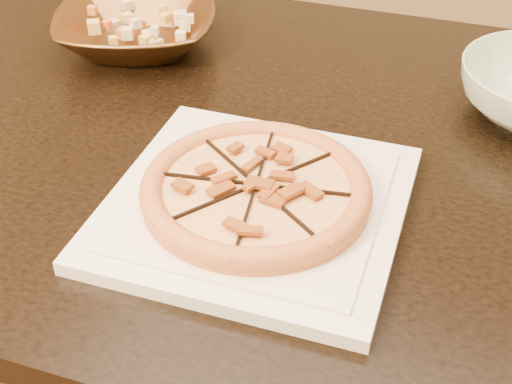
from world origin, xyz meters
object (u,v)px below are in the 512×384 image
Objects in this scene: dining_table at (223,182)px; pizza at (256,189)px; bronze_bowl at (137,29)px; plate at (256,205)px.

dining_table is 5.56× the size of pizza.
bronze_bowl is (-0.36, 0.31, -0.00)m from pizza.
bronze_bowl is (-0.23, 0.16, 0.13)m from dining_table.
plate is 0.48m from bronze_bowl.
dining_table is 5.75× the size of bronze_bowl.
dining_table is at bearing 128.71° from plate.
plate is 0.02m from pizza.
dining_table is 0.23m from plate.
dining_table is 4.02× the size of plate.
plate is (0.13, -0.16, 0.11)m from dining_table.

